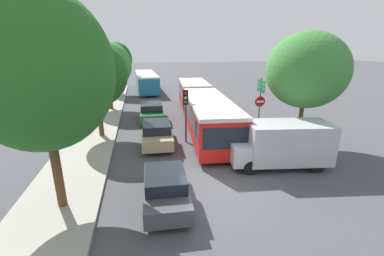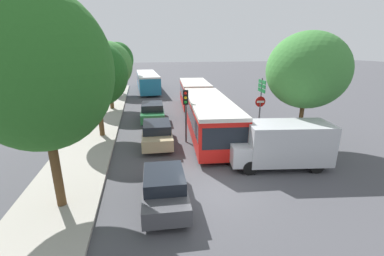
% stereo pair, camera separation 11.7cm
% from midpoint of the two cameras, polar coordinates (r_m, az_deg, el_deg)
% --- Properties ---
extents(ground_plane, '(200.00, 200.00, 0.00)m').
position_cam_midpoint_polar(ground_plane, '(11.39, 4.18, -13.77)').
color(ground_plane, '#47474C').
extents(kerb_strip_left, '(3.20, 37.65, 0.14)m').
position_cam_midpoint_polar(kerb_strip_left, '(24.14, -19.43, 2.50)').
color(kerb_strip_left, '#9E998E').
rests_on(kerb_strip_left, ground).
extents(articulated_bus, '(4.32, 17.73, 2.61)m').
position_cam_midpoint_polar(articulated_bus, '(21.05, 1.91, 5.42)').
color(articulated_bus, red).
rests_on(articulated_bus, ground).
extents(city_bus_rear, '(2.97, 11.64, 2.49)m').
position_cam_midpoint_polar(city_bus_rear, '(37.28, -10.24, 10.34)').
color(city_bus_rear, teal).
rests_on(city_bus_rear, ground).
extents(queued_car_graphite, '(1.82, 3.96, 1.35)m').
position_cam_midpoint_polar(queued_car_graphite, '(10.34, -6.24, -12.91)').
color(queued_car_graphite, '#47474C').
rests_on(queued_car_graphite, ground).
extents(queued_car_tan, '(1.97, 4.29, 1.46)m').
position_cam_midpoint_polar(queued_car_tan, '(16.28, -8.00, -1.16)').
color(queued_car_tan, tan).
rests_on(queued_car_tan, ground).
extents(queued_car_green, '(2.04, 4.43, 1.51)m').
position_cam_midpoint_polar(queued_car_green, '(21.68, -9.05, 3.57)').
color(queued_car_green, '#236638').
rests_on(queued_car_green, ground).
extents(white_van, '(5.23, 2.64, 2.31)m').
position_cam_midpoint_polar(white_van, '(13.83, 19.34, -3.24)').
color(white_van, '#B7BABF').
rests_on(white_van, ground).
extents(traffic_light, '(0.37, 0.39, 3.40)m').
position_cam_midpoint_polar(traffic_light, '(16.05, -1.63, 5.24)').
color(traffic_light, '#56595E').
rests_on(traffic_light, ground).
extents(no_entry_sign, '(0.70, 0.08, 2.82)m').
position_cam_midpoint_polar(no_entry_sign, '(17.76, 14.54, 3.83)').
color(no_entry_sign, '#56595E').
rests_on(no_entry_sign, ground).
extents(direction_sign_post, '(0.16, 1.40, 3.60)m').
position_cam_midpoint_polar(direction_sign_post, '(21.48, 14.88, 7.98)').
color(direction_sign_post, '#56595E').
rests_on(direction_sign_post, ground).
extents(tree_left_near, '(4.77, 4.77, 7.86)m').
position_cam_midpoint_polar(tree_left_near, '(9.88, -31.04, 10.78)').
color(tree_left_near, '#51381E').
rests_on(tree_left_near, ground).
extents(tree_left_mid, '(4.06, 4.06, 6.37)m').
position_cam_midpoint_polar(tree_left_mid, '(17.86, -20.87, 11.10)').
color(tree_left_mid, '#51381E').
rests_on(tree_left_mid, ground).
extents(tree_left_far, '(4.49, 4.49, 6.50)m').
position_cam_midpoint_polar(tree_left_far, '(26.02, -18.52, 12.77)').
color(tree_left_far, '#51381E').
rests_on(tree_left_far, ground).
extents(tree_left_distant, '(3.84, 3.84, 6.57)m').
position_cam_midpoint_polar(tree_left_distant, '(35.04, -16.46, 14.40)').
color(tree_left_distant, '#51381E').
rests_on(tree_left_distant, ground).
extents(tree_right_near, '(4.64, 4.64, 6.82)m').
position_cam_midpoint_polar(tree_right_near, '(16.54, 24.08, 11.22)').
color(tree_right_near, '#51381E').
rests_on(tree_right_near, ground).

